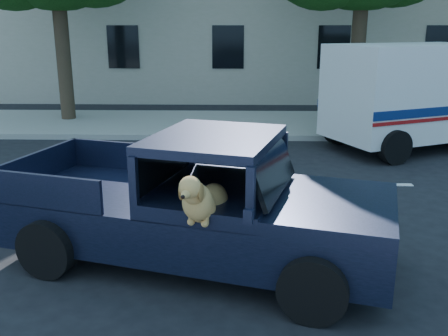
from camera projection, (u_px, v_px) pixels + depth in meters
The scene contains 5 objects.
ground at pixel (134, 262), 6.60m from camera, with size 120.00×120.00×0.00m, color black.
far_sidewalk at pixel (193, 124), 15.42m from camera, with size 60.00×4.00×0.15m, color gray.
lane_stripes at pixel (269, 184), 9.82m from camera, with size 21.60×0.14×0.01m, color silver, non-canonical shape.
pickup_truck at pixel (192, 220), 6.46m from camera, with size 5.16×3.17×1.73m.
mail_truck at pixel (418, 104), 12.44m from camera, with size 5.16×3.91×2.58m.
Camera 1 is at (1.35, -5.97, 3.02)m, focal length 40.00 mm.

